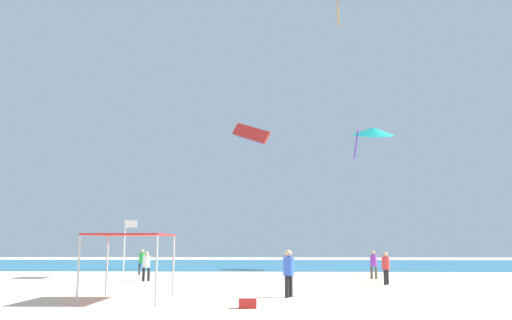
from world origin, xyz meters
TOP-DOWN VIEW (x-y plane):
  - ground at (0.00, 0.00)m, footprint 110.00×110.00m
  - ocean_strip at (0.00, 30.42)m, footprint 110.00×25.85m
  - canopy_tent at (-3.63, -1.66)m, footprint 2.73×3.16m
  - person_near_tent at (-6.85, 13.20)m, footprint 0.41×0.40m
  - person_leftmost at (2.26, -0.43)m, footprint 0.43×0.44m
  - person_central at (7.58, 9.93)m, footprint 0.38×0.38m
  - person_rightmost at (7.37, 5.78)m, footprint 0.38×0.38m
  - person_far_shore at (-5.28, 7.85)m, footprint 0.43×0.38m
  - banner_flag at (-5.42, 4.16)m, footprint 0.61×0.06m
  - cooler_box at (0.82, -3.77)m, footprint 0.57×0.37m
  - kite_delta_teal at (10.15, 21.08)m, footprint 3.59×3.61m
  - kite_parafoil_red at (-0.04, 21.87)m, footprint 3.36×2.16m

SIDE VIEW (x-z plane):
  - ground at x=0.00m, z-range -0.10..0.00m
  - ocean_strip at x=0.00m, z-range 0.00..0.03m
  - cooler_box at x=0.82m, z-range 0.00..0.35m
  - person_rightmost at x=7.37m, z-range 0.14..1.75m
  - person_central at x=7.58m, z-range 0.14..1.76m
  - person_far_shore at x=-5.28m, z-range 0.14..1.76m
  - person_near_tent at x=-6.85m, z-range 0.15..1.82m
  - person_leftmost at x=2.26m, z-range 0.16..1.96m
  - banner_flag at x=-5.42m, z-range 0.36..3.51m
  - canopy_tent at x=-3.63m, z-range 1.07..3.47m
  - kite_delta_teal at x=10.15m, z-range 9.72..12.73m
  - kite_parafoil_red at x=-0.04m, z-range 10.14..12.39m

